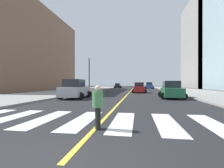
% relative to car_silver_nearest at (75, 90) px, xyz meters
% --- Properties ---
extents(ground_plane, '(220.00, 220.00, 0.00)m').
position_rel_car_silver_nearest_xyz_m(ground_plane, '(5.33, -14.13, -0.98)').
color(ground_plane, black).
extents(sidewalk_kerb_east, '(10.00, 120.00, 0.15)m').
position_rel_car_silver_nearest_xyz_m(sidewalk_kerb_east, '(17.53, 5.87, -0.90)').
color(sidewalk_kerb_east, gray).
rests_on(sidewalk_kerb_east, ground).
extents(sidewalk_kerb_west, '(10.00, 120.00, 0.15)m').
position_rel_car_silver_nearest_xyz_m(sidewalk_kerb_west, '(-6.87, 5.87, -0.90)').
color(sidewalk_kerb_west, gray).
rests_on(sidewalk_kerb_west, ground).
extents(crosswalk_paint, '(13.50, 4.00, 0.01)m').
position_rel_car_silver_nearest_xyz_m(crosswalk_paint, '(5.33, -10.13, -0.97)').
color(crosswalk_paint, silver).
rests_on(crosswalk_paint, ground).
extents(lane_divider_paint, '(0.16, 80.00, 0.01)m').
position_rel_car_silver_nearest_xyz_m(lane_divider_paint, '(5.33, 25.87, -0.97)').
color(lane_divider_paint, yellow).
rests_on(lane_divider_paint, ground).
extents(parking_garage_concrete, '(18.00, 24.00, 31.29)m').
position_rel_car_silver_nearest_xyz_m(parking_garage_concrete, '(34.16, 45.07, 14.67)').
color(parking_garage_concrete, gray).
rests_on(parking_garage_concrete, ground).
extents(low_rise_brick_west, '(16.00, 32.00, 19.81)m').
position_rel_car_silver_nearest_xyz_m(low_rise_brick_west, '(-22.51, 20.39, 8.93)').
color(low_rise_brick_west, brown).
rests_on(low_rise_brick_west, ground).
extents(car_silver_nearest, '(3.01, 4.74, 2.09)m').
position_rel_car_silver_nearest_xyz_m(car_silver_nearest, '(0.00, 0.00, 0.00)').
color(car_silver_nearest, '#B7B7BC').
rests_on(car_silver_nearest, ground).
extents(car_blue_second, '(2.93, 4.60, 2.03)m').
position_rel_car_silver_nearest_xyz_m(car_blue_second, '(10.31, 34.89, -0.03)').
color(car_blue_second, '#2D479E').
rests_on(car_blue_second, ground).
extents(car_black_third, '(2.52, 3.95, 1.74)m').
position_rel_car_silver_nearest_xyz_m(car_black_third, '(-0.03, 39.30, -0.17)').
color(car_black_third, black).
rests_on(car_black_third, ground).
extents(car_green_fourth, '(2.80, 4.39, 1.93)m').
position_rel_car_silver_nearest_xyz_m(car_green_fourth, '(10.54, 1.68, -0.08)').
color(car_green_fourth, '#236B42').
rests_on(car_green_fourth, ground).
extents(car_red_fifth, '(2.58, 4.12, 1.84)m').
position_rel_car_silver_nearest_xyz_m(car_red_fifth, '(7.08, 12.07, -0.12)').
color(car_red_fifth, red).
rests_on(car_red_fifth, ground).
extents(pedestrian_crossing, '(0.39, 0.39, 1.58)m').
position_rel_car_silver_nearest_xyz_m(pedestrian_crossing, '(5.43, -11.45, -0.11)').
color(pedestrian_crossing, black).
rests_on(pedestrian_crossing, ground).
extents(street_lamp, '(0.44, 0.44, 6.60)m').
position_rel_car_silver_nearest_xyz_m(street_lamp, '(-2.52, 13.68, 3.12)').
color(street_lamp, '#38383D').
rests_on(street_lamp, sidewalk_kerb_west).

